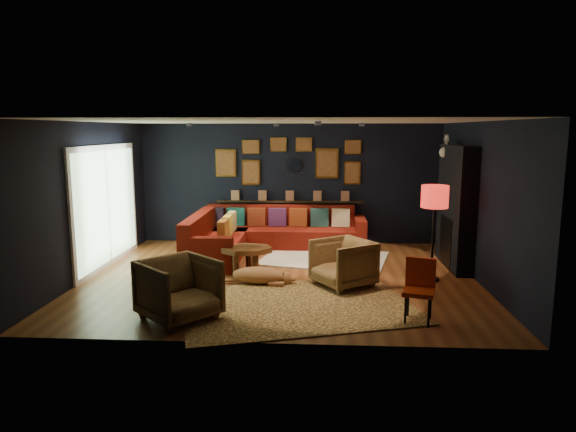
# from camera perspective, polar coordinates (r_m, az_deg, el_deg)

# --- Properties ---
(floor) EXTENTS (6.50, 6.50, 0.00)m
(floor) POSITION_cam_1_polar(r_m,az_deg,el_deg) (8.77, -0.77, -6.77)
(floor) COLOR brown
(floor) RESTS_ON ground
(room_walls) EXTENTS (6.50, 6.50, 6.50)m
(room_walls) POSITION_cam_1_polar(r_m,az_deg,el_deg) (8.46, -0.79, 3.64)
(room_walls) COLOR black
(room_walls) RESTS_ON ground
(sectional) EXTENTS (3.41, 2.69, 0.86)m
(sectional) POSITION_cam_1_polar(r_m,az_deg,el_deg) (10.50, -3.42, -2.24)
(sectional) COLOR maroon
(sectional) RESTS_ON ground
(ledge) EXTENTS (3.20, 0.12, 0.04)m
(ledge) POSITION_cam_1_polar(r_m,az_deg,el_deg) (11.20, 0.20, 1.62)
(ledge) COLOR black
(ledge) RESTS_ON room_walls
(gallery_wall) EXTENTS (3.15, 0.04, 1.02)m
(gallery_wall) POSITION_cam_1_polar(r_m,az_deg,el_deg) (11.15, 0.15, 6.17)
(gallery_wall) COLOR gold
(gallery_wall) RESTS_ON room_walls
(sunburst_mirror) EXTENTS (0.47, 0.16, 0.47)m
(sunburst_mirror) POSITION_cam_1_polar(r_m,az_deg,el_deg) (11.15, 0.73, 5.62)
(sunburst_mirror) COLOR silver
(sunburst_mirror) RESTS_ON room_walls
(fireplace) EXTENTS (0.31, 1.60, 2.20)m
(fireplace) POSITION_cam_1_polar(r_m,az_deg,el_deg) (9.73, 18.10, 0.55)
(fireplace) COLOR black
(fireplace) RESTS_ON ground
(deer_head) EXTENTS (0.50, 0.28, 0.45)m
(deer_head) POSITION_cam_1_polar(r_m,az_deg,el_deg) (10.13, 17.95, 6.75)
(deer_head) COLOR white
(deer_head) RESTS_ON fireplace
(sliding_door) EXTENTS (0.06, 2.80, 2.20)m
(sliding_door) POSITION_cam_1_polar(r_m,az_deg,el_deg) (9.87, -19.49, 1.05)
(sliding_door) COLOR white
(sliding_door) RESTS_ON ground
(ceiling_spots) EXTENTS (3.30, 2.50, 0.06)m
(ceiling_spots) POSITION_cam_1_polar(r_m,az_deg,el_deg) (9.22, -0.44, 10.14)
(ceiling_spots) COLOR black
(ceiling_spots) RESTS_ON room_walls
(shag_rug) EXTENTS (2.61, 2.14, 0.03)m
(shag_rug) POSITION_cam_1_polar(r_m,az_deg,el_deg) (9.95, 4.06, -4.73)
(shag_rug) COLOR white
(shag_rug) RESTS_ON ground
(leopard_rug) EXTENTS (3.70, 3.09, 0.02)m
(leopard_rug) POSITION_cam_1_polar(r_m,az_deg,el_deg) (7.38, 1.00, -9.90)
(leopard_rug) COLOR #DEA85B
(leopard_rug) RESTS_ON ground
(coffee_table) EXTENTS (0.97, 0.77, 0.45)m
(coffee_table) POSITION_cam_1_polar(r_m,az_deg,el_deg) (8.86, -4.59, -4.03)
(coffee_table) COLOR brown
(coffee_table) RESTS_ON shag_rug
(pouf) EXTENTS (0.59, 0.59, 0.39)m
(pouf) POSITION_cam_1_polar(r_m,az_deg,el_deg) (9.52, -8.34, -4.16)
(pouf) COLOR maroon
(pouf) RESTS_ON shag_rug
(armchair_left) EXTENTS (1.19, 1.19, 0.90)m
(armchair_left) POSITION_cam_1_polar(r_m,az_deg,el_deg) (6.90, -12.03, -7.67)
(armchair_left) COLOR tan
(armchair_left) RESTS_ON ground
(armchair_right) EXTENTS (1.08, 1.10, 0.83)m
(armchair_right) POSITION_cam_1_polar(r_m,az_deg,el_deg) (8.20, 6.13, -4.98)
(armchair_right) COLOR tan
(armchair_right) RESTS_ON ground
(gold_stool) EXTENTS (0.38, 0.38, 0.47)m
(gold_stool) POSITION_cam_1_polar(r_m,az_deg,el_deg) (7.51, -12.11, -7.94)
(gold_stool) COLOR gold
(gold_stool) RESTS_ON ground
(orange_chair) EXTENTS (0.48, 0.48, 0.82)m
(orange_chair) POSITION_cam_1_polar(r_m,az_deg,el_deg) (6.92, 14.41, -7.41)
(orange_chair) COLOR black
(orange_chair) RESTS_ON ground
(floor_lamp) EXTENTS (0.44, 0.44, 1.58)m
(floor_lamp) POSITION_cam_1_polar(r_m,az_deg,el_deg) (8.63, 15.98, 1.62)
(floor_lamp) COLOR black
(floor_lamp) RESTS_ON ground
(dog) EXTENTS (1.21, 0.66, 0.37)m
(dog) POSITION_cam_1_polar(r_m,az_deg,el_deg) (8.33, -3.30, -6.23)
(dog) COLOR #AA6F46
(dog) RESTS_ON leopard_rug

